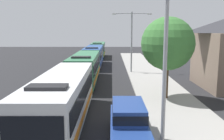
% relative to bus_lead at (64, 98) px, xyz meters
% --- Properties ---
extents(bus_lead, '(2.58, 11.13, 3.21)m').
position_rel_bus_lead_xyz_m(bus_lead, '(0.00, 0.00, 0.00)').
color(bus_lead, silver).
rests_on(bus_lead, ground_plane).
extents(bus_second_in_line, '(2.58, 11.19, 3.21)m').
position_rel_bus_lead_xyz_m(bus_second_in_line, '(0.00, 12.01, 0.00)').
color(bus_second_in_line, '#33724C').
rests_on(bus_second_in_line, ground_plane).
extents(bus_middle, '(2.58, 11.43, 3.21)m').
position_rel_bus_lead_xyz_m(bus_middle, '(0.00, 24.18, 0.00)').
color(bus_middle, '#284C8C').
rests_on(bus_middle, ground_plane).
extents(bus_fourth_in_line, '(2.58, 10.48, 3.21)m').
position_rel_bus_lead_xyz_m(bus_fourth_in_line, '(-0.00, 36.78, -0.00)').
color(bus_fourth_in_line, '#33724C').
rests_on(bus_fourth_in_line, ground_plane).
extents(white_suv, '(1.86, 5.10, 1.90)m').
position_rel_bus_lead_xyz_m(white_suv, '(3.70, -1.81, -0.66)').
color(white_suv, navy).
rests_on(white_suv, ground_plane).
extents(streetlamp_near, '(5.02, 0.28, 7.52)m').
position_rel_bus_lead_xyz_m(streetlamp_near, '(5.40, -2.16, 3.06)').
color(streetlamp_near, gray).
rests_on(streetlamp_near, sidewalk).
extents(streetlamp_mid, '(5.08, 0.28, 7.78)m').
position_rel_bus_lead_xyz_m(streetlamp_mid, '(5.40, 18.23, 3.20)').
color(streetlamp_mid, gray).
rests_on(streetlamp_mid, sidewalk).
extents(roadside_tree, '(4.23, 4.23, 6.52)m').
position_rel_bus_lead_xyz_m(roadside_tree, '(7.25, 5.61, 2.86)').
color(roadside_tree, '#4C3823').
rests_on(roadside_tree, sidewalk).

